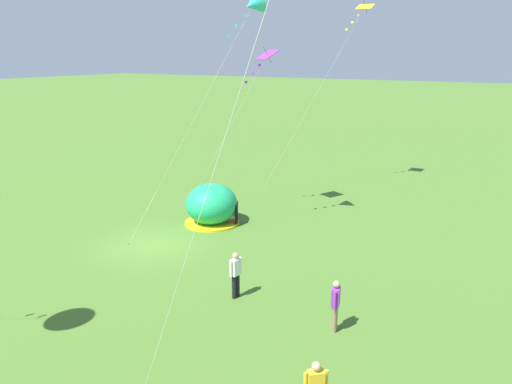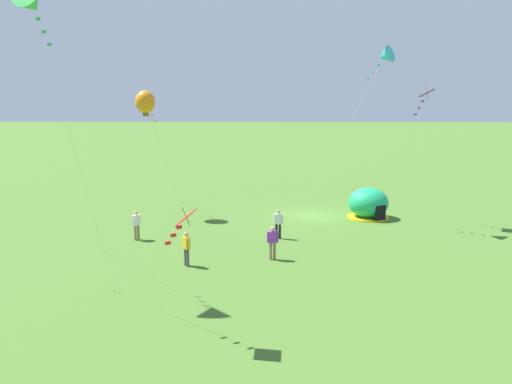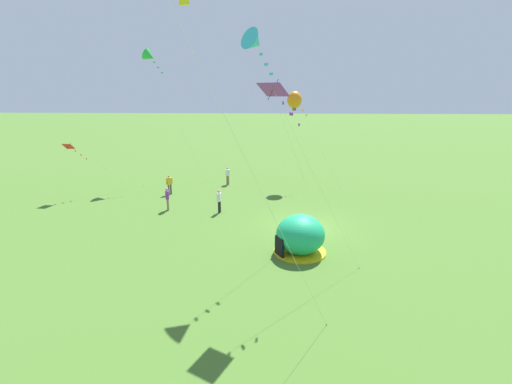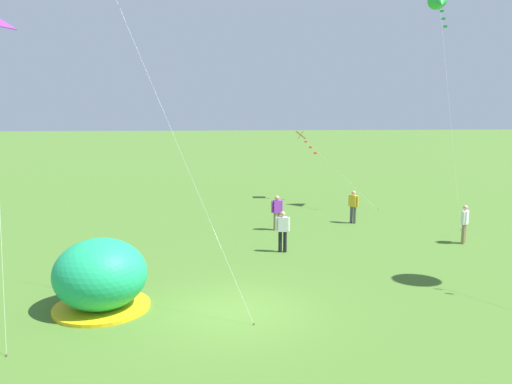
{
  "view_description": "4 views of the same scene",
  "coord_description": "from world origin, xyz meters",
  "px_view_note": "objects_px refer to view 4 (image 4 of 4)",
  "views": [
    {
      "loc": [
        16.07,
        14.89,
        8.48
      ],
      "look_at": [
        -1.29,
        4.78,
        2.89
      ],
      "focal_mm": 35.0,
      "sensor_mm": 36.0,
      "label": 1
    },
    {
      "loc": [
        2.73,
        34.25,
        7.98
      ],
      "look_at": [
        3.7,
        4.34,
        2.44
      ],
      "focal_mm": 35.0,
      "sensor_mm": 36.0,
      "label": 2
    },
    {
      "loc": [
        -20.98,
        1.95,
        8.17
      ],
      "look_at": [
        1.25,
        3.33,
        1.91
      ],
      "focal_mm": 24.0,
      "sensor_mm": 36.0,
      "label": 3
    },
    {
      "loc": [
        -0.78,
        -13.76,
        5.71
      ],
      "look_at": [
        1.21,
        5.72,
        2.59
      ],
      "focal_mm": 35.0,
      "sensor_mm": 36.0,
      "label": 4
    }
  ],
  "objects_px": {
    "person_watching_sky": "(465,222)",
    "kite_red": "(304,139)",
    "popup_tent": "(100,276)",
    "person_far_back": "(277,211)",
    "kite_green": "(440,2)",
    "person_strolling": "(353,205)",
    "person_center_field": "(283,229)"
  },
  "relations": [
    {
      "from": "person_far_back",
      "to": "person_strolling",
      "type": "height_order",
      "value": "same"
    },
    {
      "from": "person_strolling",
      "to": "person_far_back",
      "type": "bearing_deg",
      "value": -164.61
    },
    {
      "from": "popup_tent",
      "to": "person_watching_sky",
      "type": "bearing_deg",
      "value": 22.5
    },
    {
      "from": "kite_green",
      "to": "person_watching_sky",
      "type": "bearing_deg",
      "value": -103.45
    },
    {
      "from": "person_center_field",
      "to": "kite_green",
      "type": "height_order",
      "value": "kite_green"
    },
    {
      "from": "person_center_field",
      "to": "person_far_back",
      "type": "bearing_deg",
      "value": 85.23
    },
    {
      "from": "person_far_back",
      "to": "kite_green",
      "type": "height_order",
      "value": "kite_green"
    },
    {
      "from": "popup_tent",
      "to": "person_far_back",
      "type": "bearing_deg",
      "value": 54.85
    },
    {
      "from": "popup_tent",
      "to": "person_strolling",
      "type": "xyz_separation_m",
      "value": [
        10.74,
        10.47,
        -0.03
      ]
    },
    {
      "from": "popup_tent",
      "to": "person_center_field",
      "type": "height_order",
      "value": "popup_tent"
    },
    {
      "from": "kite_red",
      "to": "kite_green",
      "type": "height_order",
      "value": "kite_green"
    },
    {
      "from": "person_strolling",
      "to": "kite_red",
      "type": "bearing_deg",
      "value": 99.06
    },
    {
      "from": "kite_red",
      "to": "kite_green",
      "type": "bearing_deg",
      "value": -35.01
    },
    {
      "from": "person_strolling",
      "to": "kite_red",
      "type": "distance_m",
      "value": 8.09
    },
    {
      "from": "person_center_field",
      "to": "kite_green",
      "type": "relative_size",
      "value": 0.14
    },
    {
      "from": "person_far_back",
      "to": "person_strolling",
      "type": "relative_size",
      "value": 1.0
    },
    {
      "from": "person_far_back",
      "to": "person_watching_sky",
      "type": "bearing_deg",
      "value": -23.16
    },
    {
      "from": "person_far_back",
      "to": "person_strolling",
      "type": "xyz_separation_m",
      "value": [
        4.18,
        1.15,
        0.0
      ]
    },
    {
      "from": "person_watching_sky",
      "to": "person_far_back",
      "type": "bearing_deg",
      "value": 156.84
    },
    {
      "from": "person_center_field",
      "to": "kite_green",
      "type": "distance_m",
      "value": 16.6
    },
    {
      "from": "person_watching_sky",
      "to": "person_strolling",
      "type": "xyz_separation_m",
      "value": [
        -3.66,
        4.51,
        0.0
      ]
    },
    {
      "from": "person_strolling",
      "to": "kite_red",
      "type": "xyz_separation_m",
      "value": [
        -1.18,
        7.39,
        3.06
      ]
    },
    {
      "from": "person_watching_sky",
      "to": "kite_red",
      "type": "xyz_separation_m",
      "value": [
        -4.84,
        11.9,
        3.06
      ]
    },
    {
      "from": "kite_green",
      "to": "person_center_field",
      "type": "bearing_deg",
      "value": -141.66
    },
    {
      "from": "person_center_field",
      "to": "kite_red",
      "type": "xyz_separation_m",
      "value": [
        3.33,
        12.45,
        3.06
      ]
    },
    {
      "from": "person_watching_sky",
      "to": "person_strolling",
      "type": "bearing_deg",
      "value": 129.1
    },
    {
      "from": "person_watching_sky",
      "to": "kite_green",
      "type": "xyz_separation_m",
      "value": [
        1.74,
        7.29,
        10.77
      ]
    },
    {
      "from": "person_strolling",
      "to": "popup_tent",
      "type": "bearing_deg",
      "value": -135.73
    },
    {
      "from": "popup_tent",
      "to": "person_strolling",
      "type": "height_order",
      "value": "popup_tent"
    },
    {
      "from": "popup_tent",
      "to": "person_center_field",
      "type": "relative_size",
      "value": 1.63
    },
    {
      "from": "popup_tent",
      "to": "person_center_field",
      "type": "distance_m",
      "value": 8.26
    },
    {
      "from": "person_watching_sky",
      "to": "person_far_back",
      "type": "distance_m",
      "value": 8.53
    }
  ]
}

